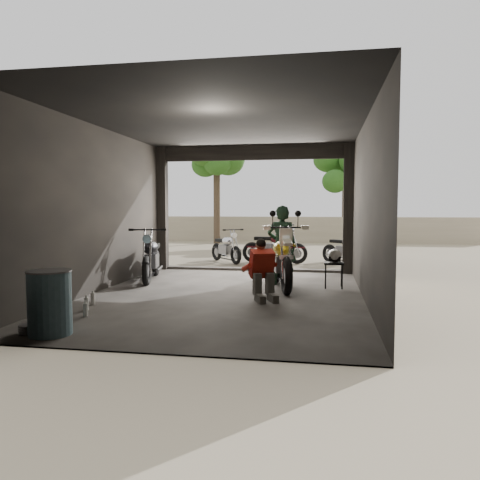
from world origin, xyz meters
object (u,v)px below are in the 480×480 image
(helmet, at_px, (335,256))
(left_bike, at_px, (151,254))
(outside_bike_c, at_px, (346,247))
(oil_drum, at_px, (50,304))
(stool, at_px, (334,266))
(main_bike, at_px, (281,256))
(outside_bike_b, at_px, (274,244))
(rider, at_px, (282,246))
(mechanic, at_px, (264,271))
(outside_bike_a, at_px, (226,246))
(sign_post, at_px, (374,212))

(helmet, bearing_deg, left_bike, 178.69)
(left_bike, relative_size, outside_bike_c, 1.16)
(outside_bike_c, distance_m, oil_drum, 9.28)
(stool, height_order, helmet, helmet)
(stool, bearing_deg, main_bike, -169.67)
(outside_bike_b, distance_m, outside_bike_c, 2.06)
(outside_bike_b, height_order, oil_drum, outside_bike_b)
(rider, xyz_separation_m, stool, (1.07, -0.17, -0.38))
(mechanic, xyz_separation_m, oil_drum, (-2.41, -2.69, -0.11))
(outside_bike_b, xyz_separation_m, helmet, (1.63, -4.10, 0.10))
(left_bike, height_order, mechanic, left_bike)
(main_bike, distance_m, left_bike, 2.99)
(outside_bike_c, bearing_deg, outside_bike_b, 132.98)
(helmet, bearing_deg, oil_drum, -127.73)
(outside_bike_a, height_order, oil_drum, outside_bike_a)
(helmet, bearing_deg, mechanic, -126.19)
(main_bike, relative_size, rider, 1.17)
(rider, relative_size, stool, 3.14)
(outside_bike_c, xyz_separation_m, stool, (-0.43, -4.12, -0.05))
(mechanic, height_order, helmet, mechanic)
(helmet, relative_size, oil_drum, 0.36)
(oil_drum, bearing_deg, left_bike, 94.45)
(outside_bike_b, bearing_deg, oil_drum, 172.74)
(mechanic, bearing_deg, sign_post, 41.21)
(outside_bike_a, relative_size, outside_bike_b, 0.89)
(main_bike, bearing_deg, helmet, -2.77)
(main_bike, relative_size, left_bike, 1.11)
(mechanic, bearing_deg, oil_drum, -155.90)
(outside_bike_a, relative_size, mechanic, 1.43)
(outside_bike_c, relative_size, helmet, 5.13)
(mechanic, relative_size, sign_post, 0.47)
(left_bike, bearing_deg, main_bike, -22.43)
(outside_bike_c, relative_size, oil_drum, 1.83)
(outside_bike_b, xyz_separation_m, oil_drum, (-2.02, -8.31, -0.16))
(stool, bearing_deg, outside_bike_c, 83.99)
(outside_bike_c, relative_size, stool, 2.85)
(main_bike, distance_m, outside_bike_c, 4.57)
(main_bike, xyz_separation_m, mechanic, (-0.19, -1.33, -0.13))
(mechanic, distance_m, stool, 1.96)
(left_bike, xyz_separation_m, oil_drum, (0.35, -4.53, -0.18))
(left_bike, bearing_deg, outside_bike_c, 28.09)
(outside_bike_a, relative_size, helmet, 5.05)
(mechanic, bearing_deg, outside_bike_a, 84.17)
(rider, relative_size, sign_post, 0.75)
(oil_drum, bearing_deg, sign_post, 58.66)
(rider, relative_size, helmet, 5.65)
(outside_bike_c, bearing_deg, rider, -158.44)
(mechanic, height_order, sign_post, sign_post)
(rider, relative_size, oil_drum, 2.01)
(outside_bike_b, xyz_separation_m, outside_bike_c, (2.06, 0.02, -0.06))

